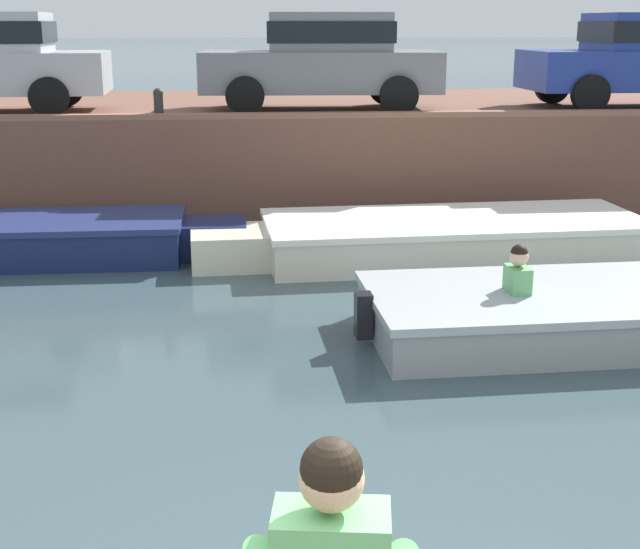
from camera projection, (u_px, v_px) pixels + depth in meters
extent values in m
plane|color=#3D5156|center=(318.00, 350.00, 8.64)|extent=(400.00, 400.00, 0.00)
cube|color=brown|center=(280.00, 148.00, 16.38)|extent=(60.00, 6.00, 1.68)
cube|color=#925F4C|center=(287.00, 115.00, 13.38)|extent=(60.00, 0.24, 0.08)
cube|color=navy|center=(16.00, 243.00, 11.87)|extent=(4.39, 1.59, 0.47)
cube|color=navy|center=(214.00, 238.00, 12.11)|extent=(0.88, 0.86, 0.47)
cube|color=navy|center=(14.00, 222.00, 11.80)|extent=(4.45, 1.65, 0.08)
cube|color=silver|center=(453.00, 240.00, 12.03)|extent=(5.11, 2.20, 0.46)
cube|color=silver|center=(230.00, 248.00, 11.62)|extent=(1.06, 1.11, 0.46)
cube|color=white|center=(454.00, 221.00, 11.96)|extent=(5.18, 2.26, 0.08)
cube|color=brown|center=(481.00, 227.00, 12.03)|extent=(0.33, 1.75, 0.06)
cube|color=#93999E|center=(607.00, 315.00, 9.03)|extent=(4.88, 2.06, 0.40)
cube|color=#B1B7BD|center=(609.00, 292.00, 8.96)|extent=(4.94, 2.12, 0.08)
cube|color=brown|center=(574.00, 303.00, 8.95)|extent=(0.30, 1.70, 0.06)
cube|color=black|center=(363.00, 315.00, 8.70)|extent=(0.17, 0.21, 0.45)
cube|color=#66B26B|center=(517.00, 288.00, 8.82)|extent=(0.21, 0.33, 0.44)
sphere|color=beige|center=(519.00, 257.00, 8.74)|extent=(0.19, 0.19, 0.19)
sphere|color=black|center=(519.00, 253.00, 8.73)|extent=(0.17, 0.17, 0.17)
cylinder|color=black|center=(49.00, 97.00, 13.47)|extent=(0.61, 0.21, 0.60)
cylinder|color=black|center=(65.00, 89.00, 15.13)|extent=(0.61, 0.21, 0.60)
cube|color=slate|center=(320.00, 71.00, 14.51)|extent=(3.91, 1.96, 0.64)
cube|color=slate|center=(329.00, 32.00, 14.34)|extent=(1.99, 1.65, 0.60)
cube|color=black|center=(329.00, 32.00, 14.34)|extent=(2.07, 1.69, 0.33)
cylinder|color=black|center=(245.00, 96.00, 13.67)|extent=(0.61, 0.21, 0.60)
cylinder|color=black|center=(249.00, 88.00, 15.42)|extent=(0.61, 0.21, 0.60)
cylinder|color=black|center=(399.00, 95.00, 13.76)|extent=(0.61, 0.21, 0.60)
cylinder|color=black|center=(386.00, 87.00, 15.51)|extent=(0.61, 0.21, 0.60)
cube|color=#233893|center=(640.00, 70.00, 14.96)|extent=(3.83, 1.75, 0.64)
cylinder|color=black|center=(590.00, 94.00, 14.10)|extent=(0.60, 0.19, 0.60)
cylinder|color=black|center=(552.00, 86.00, 15.76)|extent=(0.60, 0.19, 0.60)
cylinder|color=#2D2B28|center=(159.00, 106.00, 13.31)|extent=(0.14, 0.14, 0.35)
sphere|color=#2D2B28|center=(158.00, 93.00, 13.25)|extent=(0.15, 0.15, 0.15)
sphere|color=tan|center=(331.00, 479.00, 2.65)|extent=(0.20, 0.20, 0.20)
sphere|color=black|center=(331.00, 468.00, 2.63)|extent=(0.19, 0.19, 0.19)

